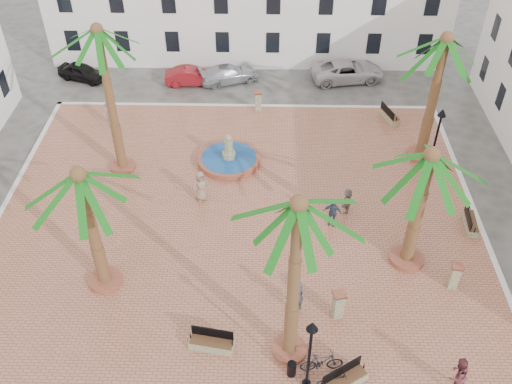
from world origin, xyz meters
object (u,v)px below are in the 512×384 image
at_px(palm_ne, 443,54).
at_px(bollard_n, 258,101).
at_px(lamppost_s, 310,344).
at_px(car_black, 82,72).
at_px(bicycle_a, 334,380).
at_px(bicycle_b, 322,362).
at_px(cyclist_b, 457,375).
at_px(bollard_se, 338,304).
at_px(fountain, 229,158).
at_px(pedestrian_north, 111,114).
at_px(cyclist_a, 297,296).
at_px(pedestrian_east, 347,200).
at_px(car_red, 192,76).
at_px(bench_ne, 389,116).
at_px(lamppost_e, 438,131).
at_px(bollard_e, 455,276).
at_px(car_silver, 229,74).
at_px(car_white, 348,71).
at_px(bench_s, 212,343).
at_px(litter_bin, 292,369).
at_px(pedestrian_fountain_a, 201,186).
at_px(bench_e, 470,223).
at_px(palm_s, 298,223).
at_px(pedestrian_fountain_b, 332,213).
at_px(palm_e, 428,171).
at_px(bench_se, 344,381).

relative_size(palm_ne, bollard_n, 5.71).
relative_size(lamppost_s, car_black, 1.14).
distance_m(bollard_n, car_black, 13.82).
distance_m(bicycle_a, bicycle_b, 0.87).
distance_m(palm_ne, cyclist_b, 16.91).
xyz_separation_m(palm_ne, bicycle_a, (-6.59, -15.75, -6.45)).
bearing_deg(bollard_se, fountain, 116.09).
bearing_deg(car_black, pedestrian_north, -130.22).
distance_m(bollard_se, cyclist_a, 1.87).
height_order(palm_ne, bicycle_a, palm_ne).
bearing_deg(pedestrian_east, car_red, -130.10).
xyz_separation_m(bench_ne, lamppost_s, (-6.42, -19.84, 2.55)).
relative_size(cyclist_a, pedestrian_east, 1.25).
bearing_deg(lamppost_e, bollard_e, -94.42).
distance_m(car_silver, car_white, 8.80).
bearing_deg(cyclist_a, pedestrian_north, -75.83).
height_order(lamppost_s, car_white, lamppost_s).
bearing_deg(pedestrian_north, car_black, 39.80).
bearing_deg(pedestrian_north, bollard_e, -114.87).
relative_size(bench_s, litter_bin, 2.73).
bearing_deg(pedestrian_fountain_a, car_black, 91.95).
xyz_separation_m(litter_bin, pedestrian_fountain_a, (-4.76, 10.96, 0.57)).
xyz_separation_m(lamppost_e, pedestrian_fountain_a, (-13.21, -2.71, -2.04)).
bearing_deg(pedestrian_fountain_a, bench_e, -42.46).
relative_size(bicycle_b, car_white, 0.34).
bearing_deg(bench_s, bollard_se, 28.05).
bearing_deg(litter_bin, pedestrian_fountain_a, 113.50).
relative_size(car_silver, car_white, 0.83).
height_order(palm_s, bollard_e, palm_s).
xyz_separation_m(bicycle_b, car_red, (-7.96, 23.80, -0.06)).
height_order(pedestrian_fountain_b, car_red, pedestrian_fountain_b).
height_order(palm_e, car_black, palm_e).
xyz_separation_m(bench_se, bicycle_a, (-0.41, -0.02, 0.10)).
bearing_deg(pedestrian_fountain_a, bicycle_b, -95.66).
bearing_deg(lamppost_s, car_silver, 100.52).
relative_size(bicycle_a, car_silver, 0.35).
relative_size(fountain, bicycle_a, 2.49).
height_order(fountain, car_black, fountain).
bearing_deg(bicycle_b, pedestrian_fountain_a, 22.20).
height_order(bollard_se, car_white, bollard_se).
relative_size(bollard_se, pedestrian_east, 1.01).
bearing_deg(car_red, bicycle_b, -165.39).
distance_m(bollard_se, litter_bin, 3.75).
xyz_separation_m(bench_ne, pedestrian_fountain_a, (-11.78, -8.40, 0.67)).
relative_size(bench_se, cyclist_a, 1.07).
bearing_deg(car_black, pedestrian_fountain_b, -111.83).
relative_size(pedestrian_fountain_a, pedestrian_east, 1.24).
height_order(bollard_se, car_silver, bollard_se).
xyz_separation_m(bollard_se, bicycle_a, (-0.43, -3.54, -0.40)).
relative_size(lamppost_s, pedestrian_east, 2.74).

